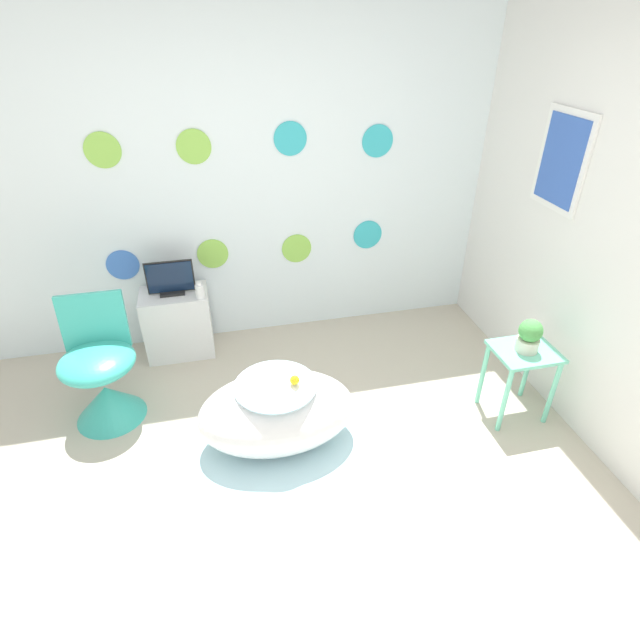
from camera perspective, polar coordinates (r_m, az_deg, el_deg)
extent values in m
plane|color=#BCB29E|center=(2.81, -1.22, -24.33)|extent=(12.00, 12.00, 0.00)
cube|color=white|center=(3.81, -8.35, 15.89)|extent=(4.71, 0.04, 2.60)
cylinder|color=#3F72CC|center=(4.03, -21.61, 5.86)|extent=(0.24, 0.01, 0.24)
cylinder|color=#8CCC4C|center=(3.97, -12.16, 7.40)|extent=(0.24, 0.01, 0.24)
cylinder|color=#8CCC4C|center=(4.03, -2.69, 8.16)|extent=(0.24, 0.01, 0.24)
cylinder|color=#33B2BF|center=(4.14, 5.47, 9.68)|extent=(0.24, 0.01, 0.24)
cylinder|color=#8CCC4C|center=(3.77, -23.60, 17.36)|extent=(0.24, 0.01, 0.24)
cylinder|color=#8CCC4C|center=(3.71, -14.23, 18.65)|extent=(0.24, 0.01, 0.24)
cylinder|color=#33B2BF|center=(3.76, -3.42, 19.98)|extent=(0.24, 0.01, 0.24)
cylinder|color=#33B2BF|center=(3.93, 6.60, 19.65)|extent=(0.24, 0.01, 0.24)
cube|color=silver|center=(3.53, 26.37, 11.63)|extent=(0.04, 3.10, 2.60)
cube|color=white|center=(3.52, 25.96, 16.05)|extent=(0.02, 0.44, 0.60)
cube|color=#3359B2|center=(3.52, 25.83, 16.05)|extent=(0.01, 0.36, 0.52)
cube|color=silver|center=(3.17, -4.18, -15.64)|extent=(1.15, 0.84, 0.01)
ellipsoid|color=white|center=(3.13, -4.94, -10.44)|extent=(0.97, 0.61, 0.46)
cylinder|color=#B2DBEA|center=(3.00, -5.12, -7.48)|extent=(0.50, 0.50, 0.01)
sphere|color=yellow|center=(2.95, -2.91, -6.87)|extent=(0.06, 0.06, 0.06)
sphere|color=yellow|center=(2.93, -2.89, -6.66)|extent=(0.04, 0.04, 0.04)
cone|color=orange|center=(2.92, -2.83, -6.85)|extent=(0.02, 0.02, 0.02)
cone|color=#38B2A3|center=(3.64, -23.01, -8.60)|extent=(0.45, 0.45, 0.25)
ellipsoid|color=#38B2A3|center=(3.45, -24.14, -4.44)|extent=(0.47, 0.47, 0.17)
cube|color=#38B2A3|center=(3.49, -24.45, -0.17)|extent=(0.40, 0.09, 0.39)
cube|color=silver|center=(4.03, -15.90, -0.32)|extent=(0.50, 0.33, 0.53)
cube|color=white|center=(3.84, -16.13, -0.37)|extent=(0.43, 0.01, 0.15)
cube|color=black|center=(3.89, -16.49, 3.10)|extent=(0.18, 0.12, 0.02)
cube|color=black|center=(3.84, -16.77, 4.76)|extent=(0.35, 0.01, 0.25)
cube|color=#0F1E38|center=(3.83, -16.78, 4.69)|extent=(0.33, 0.01, 0.23)
cylinder|color=white|center=(3.76, -13.55, 3.18)|extent=(0.06, 0.06, 0.10)
cylinder|color=white|center=(3.73, -13.67, 4.04)|extent=(0.04, 0.04, 0.02)
cube|color=#72D8B7|center=(3.41, 22.40, -3.35)|extent=(0.39, 0.33, 0.02)
cylinder|color=#72D8B7|center=(3.38, 20.35, -8.66)|extent=(0.03, 0.03, 0.49)
cylinder|color=#72D8B7|center=(3.56, 25.01, -7.57)|extent=(0.03, 0.03, 0.49)
cylinder|color=#72D8B7|center=(3.56, 18.11, -5.90)|extent=(0.03, 0.03, 0.49)
cylinder|color=#72D8B7|center=(3.73, 22.64, -5.00)|extent=(0.03, 0.03, 0.49)
cylinder|color=beige|center=(3.38, 22.59, -2.60)|extent=(0.14, 0.14, 0.08)
sphere|color=#4C9E4C|center=(3.32, 22.95, -1.14)|extent=(0.14, 0.14, 0.14)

